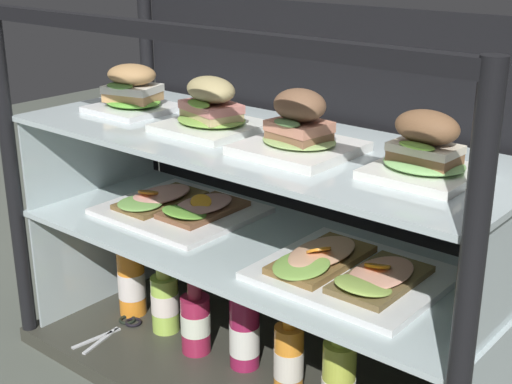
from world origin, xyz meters
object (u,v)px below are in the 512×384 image
juice_bottle_front_right_end (165,301)px  kitchen_scissors (122,326)px  plated_roll_sandwich_near_left_corner (133,92)px  juice_bottle_back_center (339,379)px  open_sandwich_tray_far_left (178,206)px  juice_bottle_front_second (130,281)px  plated_roll_sandwich_center (211,110)px  juice_bottle_front_left_end (289,358)px  juice_bottle_tucked_behind (244,330)px  plated_roll_sandwich_left_of_center (299,131)px  juice_bottle_back_right (196,321)px  plated_roll_sandwich_far_right (425,153)px  open_sandwich_tray_center (348,270)px

juice_bottle_front_right_end → kitchen_scissors: size_ratio=0.96×
plated_roll_sandwich_near_left_corner → juice_bottle_back_center: 0.79m
open_sandwich_tray_far_left → juice_bottle_front_second: bearing=-172.5°
plated_roll_sandwich_center → juice_bottle_front_left_end: size_ratio=0.93×
kitchen_scissors → open_sandwich_tray_far_left: bearing=32.8°
juice_bottle_tucked_behind → plated_roll_sandwich_left_of_center: bearing=-9.4°
juice_bottle_front_left_end → juice_bottle_front_right_end: bearing=178.8°
juice_bottle_back_right → kitchen_scissors: size_ratio=1.01×
plated_roll_sandwich_near_left_corner → juice_bottle_front_left_end: (0.48, -0.02, -0.51)m
juice_bottle_back_center → plated_roll_sandwich_far_right: bearing=3.3°
open_sandwich_tray_far_left → juice_bottle_tucked_behind: (0.22, -0.02, -0.24)m
open_sandwich_tray_far_left → open_sandwich_tray_center: 0.50m
plated_roll_sandwich_near_left_corner → plated_roll_sandwich_far_right: (0.75, -0.01, -0.00)m
kitchen_scissors → juice_bottle_front_right_end: bearing=33.4°
plated_roll_sandwich_center → plated_roll_sandwich_far_right: 0.49m
open_sandwich_tray_far_left → kitchen_scissors: size_ratio=1.69×
plated_roll_sandwich_left_of_center → juice_bottle_front_right_end: plated_roll_sandwich_left_of_center is taller
plated_roll_sandwich_near_left_corner → open_sandwich_tray_far_left: plated_roll_sandwich_near_left_corner is taller
juice_bottle_front_left_end → kitchen_scissors: bearing=-173.6°
juice_bottle_tucked_behind → juice_bottle_front_second: bearing=-179.6°
kitchen_scissors → juice_bottle_front_second: bearing=119.3°
juice_bottle_front_right_end → juice_bottle_back_right: bearing=-9.6°
plated_roll_sandwich_far_right → juice_bottle_front_left_end: 0.58m
plated_roll_sandwich_far_right → open_sandwich_tray_center: plated_roll_sandwich_far_right is taller
open_sandwich_tray_center → juice_bottle_tucked_behind: bearing=176.3°
plated_roll_sandwich_left_of_center → plated_roll_sandwich_far_right: (0.25, 0.02, 0.00)m
juice_bottle_back_right → juice_bottle_tucked_behind: 0.13m
juice_bottle_back_right → plated_roll_sandwich_left_of_center: bearing=-0.5°
plated_roll_sandwich_left_of_center → plated_roll_sandwich_center: bearing=175.9°
plated_roll_sandwich_far_right → juice_bottle_front_second: plated_roll_sandwich_far_right is taller
plated_roll_sandwich_left_of_center → plated_roll_sandwich_far_right: 0.25m
plated_roll_sandwich_far_right → juice_bottle_front_second: (-0.80, 0.00, -0.50)m
plated_roll_sandwich_near_left_corner → kitchen_scissors: size_ratio=0.88×
plated_roll_sandwich_far_right → plated_roll_sandwich_center: bearing=-179.7°
kitchen_scissors → juice_bottle_back_right: bearing=10.5°
plated_roll_sandwich_center → juice_bottle_tucked_behind: bearing=7.0°
open_sandwich_tray_center → juice_bottle_back_center: open_sandwich_tray_center is taller
juice_bottle_front_left_end → plated_roll_sandwich_far_right: bearing=0.9°
juice_bottle_front_left_end → juice_bottle_back_center: size_ratio=0.97×
plated_roll_sandwich_left_of_center → open_sandwich_tray_far_left: (-0.38, 0.05, -0.26)m
plated_roll_sandwich_near_left_corner → juice_bottle_back_right: size_ratio=0.87×
juice_bottle_tucked_behind → open_sandwich_tray_far_left: bearing=174.9°
juice_bottle_tucked_behind → kitchen_scissors: juice_bottle_tucked_behind is taller
open_sandwich_tray_center → juice_bottle_back_center: bearing=165.5°
plated_roll_sandwich_far_right → kitchen_scissors: 0.97m
juice_bottle_front_right_end → juice_bottle_back_center: (0.52, -0.01, 0.01)m
plated_roll_sandwich_center → kitchen_scissors: plated_roll_sandwich_center is taller
juice_bottle_front_second → plated_roll_sandwich_left_of_center: bearing=-2.5°
open_sandwich_tray_center → plated_roll_sandwich_center: bearing=178.7°
plated_roll_sandwich_near_left_corner → juice_bottle_front_second: size_ratio=0.79×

